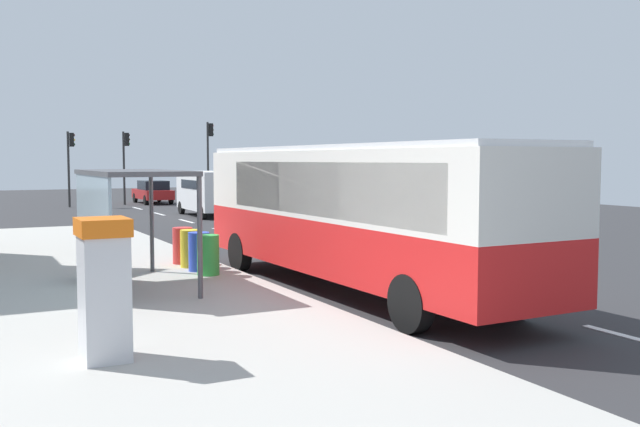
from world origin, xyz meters
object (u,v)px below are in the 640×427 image
traffic_light_far_side (70,157)px  bus_shelter (119,198)px  traffic_light_median (125,156)px  white_van (209,190)px  bus (353,208)px  traffic_light_near_side (209,150)px  recycling_bin_green (208,255)px  recycling_bin_yellow (191,248)px  sedan_near (153,192)px  recycling_bin_red (183,245)px  recycling_bin_blue (199,252)px  ticket_machine (104,288)px

traffic_light_far_side → bus_shelter: (-3.32, -30.44, -0.99)m
traffic_light_far_side → traffic_light_median: bearing=12.9°
traffic_light_median → bus_shelter: size_ratio=1.18×
white_van → traffic_light_far_side: size_ratio=1.13×
bus → bus_shelter: 5.03m
traffic_light_near_side → bus_shelter: (-11.91, -29.64, -1.44)m
traffic_light_median → recycling_bin_green: bearing=-98.6°
white_van → recycling_bin_yellow: size_ratio=5.52×
sedan_near → white_van: bearing=-90.5°
white_van → recycling_bin_yellow: white_van is taller
recycling_bin_red → traffic_light_far_side: size_ratio=0.21×
bus → recycling_bin_blue: bearing=127.4°
sedan_near → ticket_machine: ticket_machine is taller
bus → recycling_bin_red: bearing=118.1°
bus_shelter → recycling_bin_green: bearing=19.4°
traffic_light_far_side → ticket_machine: bearing=-97.4°
ticket_machine → traffic_light_near_side: traffic_light_near_side is taller
ticket_machine → recycling_bin_blue: bearing=63.0°
recycling_bin_yellow → traffic_light_far_side: traffic_light_far_side is taller
traffic_light_median → bus_shelter: traffic_light_median is taller
recycling_bin_red → traffic_light_median: traffic_light_median is taller
bus → white_van: size_ratio=2.11×
recycling_bin_green → traffic_light_median: size_ratio=0.20×
recycling_bin_blue → traffic_light_median: size_ratio=0.20×
recycling_bin_blue → recycling_bin_red: 1.40m
recycling_bin_blue → bus: bearing=-52.6°
ticket_machine → recycling_bin_yellow: (3.54, 7.64, -0.52)m
recycling_bin_red → traffic_light_near_side: traffic_light_near_side is taller
recycling_bin_yellow → traffic_light_median: size_ratio=0.20×
recycling_bin_blue → traffic_light_near_side: (9.70, 28.16, 2.89)m
bus_shelter → recycling_bin_yellow: bearing=44.6°
traffic_light_near_side → bus: bearing=-102.9°
bus → recycling_bin_green: size_ratio=11.64×
recycling_bin_yellow → traffic_light_median: 29.52m
sedan_near → bus_shelter: size_ratio=1.10×
recycling_bin_yellow → traffic_light_median: bearing=81.0°
recycling_bin_green → recycling_bin_red: bearing=90.0°
traffic_light_far_side → recycling_bin_yellow: bearing=-92.2°
ticket_machine → traffic_light_median: (8.14, 36.70, 1.97)m
recycling_bin_yellow → traffic_light_near_side: (9.70, 27.46, 2.89)m
bus → traffic_light_median: bearing=86.3°
sedan_near → recycling_bin_blue: 31.10m
sedan_near → traffic_light_median: bearing=-160.9°
sedan_near → recycling_bin_red: size_ratio=4.63×
ticket_machine → traffic_light_far_side: 36.25m
bus → recycling_bin_red: (-2.49, 4.65, -1.19)m
sedan_near → recycling_bin_yellow: size_ratio=4.63×
recycling_bin_red → sedan_near: bearing=77.4°
white_van → recycling_bin_red: 18.23m
bus → traffic_light_near_side: (7.21, 31.41, 1.70)m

